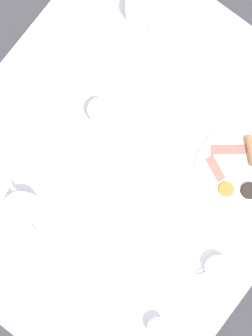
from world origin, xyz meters
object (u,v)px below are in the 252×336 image
(teacup_with_saucer_left, at_px, (14,112))
(knife_by_plate, at_px, (81,311))
(creamer_jug, at_px, (157,329))
(water_glass_tall, at_px, (102,114))
(teapot_far, at_px, (142,7))
(spoon_for_tea, at_px, (144,175))
(teacup_with_saucer_right, at_px, (217,268))
(breakfast_plate, at_px, (240,170))
(teapot_near, at_px, (24,210))
(fork_by_plate, at_px, (109,227))

(teacup_with_saucer_left, height_order, knife_by_plate, teacup_with_saucer_left)
(creamer_jug, bearing_deg, water_glass_tall, 141.87)
(teapot_far, xyz_separation_m, teacup_with_saucer_left, (-0.11, -0.49, -0.02))
(spoon_for_tea, bearing_deg, teacup_with_saucer_left, -168.23)
(knife_by_plate, height_order, spoon_for_tea, same)
(teacup_with_saucer_left, distance_m, creamer_jug, 0.78)
(teacup_with_saucer_right, bearing_deg, breakfast_plate, 112.67)
(teacup_with_saucer_right, relative_size, knife_by_plate, 0.74)
(teacup_with_saucer_right, distance_m, creamer_jug, 0.25)
(breakfast_plate, distance_m, teapot_near, 0.66)
(teacup_with_saucer_right, relative_size, fork_by_plate, 1.12)
(teapot_near, height_order, teacup_with_saucer_left, teapot_near)
(teacup_with_saucer_right, height_order, knife_by_plate, teacup_with_saucer_right)
(teacup_with_saucer_right, height_order, spoon_for_tea, teacup_with_saucer_right)
(teacup_with_saucer_right, bearing_deg, teapot_far, 143.19)
(teapot_far, height_order, teacup_with_saucer_left, teapot_far)
(creamer_jug, bearing_deg, breakfast_plate, 98.81)
(teacup_with_saucer_right, bearing_deg, teacup_with_saucer_left, 179.98)
(breakfast_plate, xyz_separation_m, teacup_with_saucer_right, (0.12, -0.28, 0.02))
(breakfast_plate, xyz_separation_m, water_glass_tall, (-0.43, -0.12, 0.05))
(creamer_jug, bearing_deg, teacup_with_saucer_right, 81.99)
(teacup_with_saucer_left, height_order, creamer_jug, same)
(teacup_with_saucer_left, bearing_deg, water_glass_tall, 34.84)
(teacup_with_saucer_left, bearing_deg, teapot_far, 76.95)
(fork_by_plate, xyz_separation_m, knife_by_plate, (0.09, -0.25, -0.00))
(teapot_far, relative_size, teacup_with_saucer_right, 1.18)
(fork_by_plate, distance_m, knife_by_plate, 0.26)
(teacup_with_saucer_right, bearing_deg, water_glass_tall, 164.22)
(teacup_with_saucer_left, bearing_deg, fork_by_plate, -13.03)
(creamer_jug, bearing_deg, fork_by_plate, 153.57)
(teapot_far, relative_size, creamer_jug, 2.13)
(teapot_near, distance_m, spoon_for_tea, 0.38)
(breakfast_plate, distance_m, teapot_far, 0.58)
(spoon_for_tea, bearing_deg, fork_by_plate, -87.10)
(breakfast_plate, distance_m, teacup_with_saucer_left, 0.71)
(breakfast_plate, bearing_deg, knife_by_plate, -101.27)
(teapot_near, relative_size, knife_by_plate, 0.87)
(teacup_with_saucer_right, xyz_separation_m, knife_by_plate, (-0.24, -0.35, -0.03))
(fork_by_plate, bearing_deg, teacup_with_saucer_left, 166.97)
(breakfast_plate, distance_m, knife_by_plate, 0.64)
(fork_by_plate, relative_size, knife_by_plate, 0.66)
(teacup_with_saucer_left, distance_m, knife_by_plate, 0.64)
(teapot_far, height_order, spoon_for_tea, teapot_far)
(teapot_far, xyz_separation_m, water_glass_tall, (0.11, -0.34, 0.00))
(teapot_near, bearing_deg, fork_by_plate, -129.12)
(water_glass_tall, relative_size, knife_by_plate, 0.55)
(teacup_with_saucer_left, relative_size, creamer_jug, 1.81)
(teapot_near, relative_size, teacup_with_saucer_left, 1.17)
(creamer_jug, relative_size, spoon_for_tea, 0.54)
(creamer_jug, height_order, fork_by_plate, creamer_jug)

